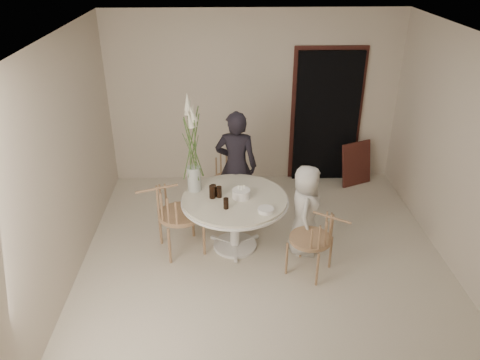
{
  "coord_description": "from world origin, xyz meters",
  "views": [
    {
      "loc": [
        -0.46,
        -4.76,
        3.58
      ],
      "look_at": [
        -0.28,
        0.3,
        0.95
      ],
      "focal_mm": 35.0,
      "sensor_mm": 36.0,
      "label": 1
    }
  ],
  "objects_px": {
    "boy": "(305,210)",
    "birthday_cake": "(241,194)",
    "chair_left": "(169,209)",
    "chair_right": "(320,235)",
    "table": "(235,206)",
    "girl": "(236,166)",
    "flower_vase": "(193,149)",
    "chair_far": "(231,171)"
  },
  "relations": [
    {
      "from": "chair_right",
      "to": "flower_vase",
      "type": "relative_size",
      "value": 0.67
    },
    {
      "from": "chair_far",
      "to": "chair_right",
      "type": "distance_m",
      "value": 1.95
    },
    {
      "from": "chair_left",
      "to": "chair_far",
      "type": "bearing_deg",
      "value": -54.64
    },
    {
      "from": "chair_right",
      "to": "flower_vase",
      "type": "height_order",
      "value": "flower_vase"
    },
    {
      "from": "table",
      "to": "girl",
      "type": "bearing_deg",
      "value": 87.09
    },
    {
      "from": "girl",
      "to": "flower_vase",
      "type": "relative_size",
      "value": 1.25
    },
    {
      "from": "girl",
      "to": "flower_vase",
      "type": "bearing_deg",
      "value": 54.71
    },
    {
      "from": "boy",
      "to": "flower_vase",
      "type": "relative_size",
      "value": 0.94
    },
    {
      "from": "chair_right",
      "to": "birthday_cake",
      "type": "distance_m",
      "value": 1.09
    },
    {
      "from": "chair_right",
      "to": "chair_left",
      "type": "distance_m",
      "value": 1.84
    },
    {
      "from": "chair_right",
      "to": "chair_left",
      "type": "xyz_separation_m",
      "value": [
        -1.77,
        0.51,
        0.07
      ]
    },
    {
      "from": "table",
      "to": "girl",
      "type": "xyz_separation_m",
      "value": [
        0.04,
        0.77,
        0.17
      ]
    },
    {
      "from": "girl",
      "to": "birthday_cake",
      "type": "xyz_separation_m",
      "value": [
        0.04,
        -0.77,
        -0.01
      ]
    },
    {
      "from": "chair_right",
      "to": "boy",
      "type": "bearing_deg",
      "value": -134.34
    },
    {
      "from": "boy",
      "to": "birthday_cake",
      "type": "distance_m",
      "value": 0.82
    },
    {
      "from": "chair_far",
      "to": "flower_vase",
      "type": "height_order",
      "value": "flower_vase"
    },
    {
      "from": "chair_left",
      "to": "flower_vase",
      "type": "height_order",
      "value": "flower_vase"
    },
    {
      "from": "girl",
      "to": "chair_left",
      "type": "bearing_deg",
      "value": 54.5
    },
    {
      "from": "girl",
      "to": "boy",
      "type": "xyz_separation_m",
      "value": [
        0.83,
        -0.88,
        -0.2
      ]
    },
    {
      "from": "boy",
      "to": "birthday_cake",
      "type": "height_order",
      "value": "boy"
    },
    {
      "from": "flower_vase",
      "to": "birthday_cake",
      "type": "bearing_deg",
      "value": -20.35
    },
    {
      "from": "flower_vase",
      "to": "table",
      "type": "bearing_deg",
      "value": -23.52
    },
    {
      "from": "table",
      "to": "chair_right",
      "type": "bearing_deg",
      "value": -31.55
    },
    {
      "from": "girl",
      "to": "flower_vase",
      "type": "height_order",
      "value": "flower_vase"
    },
    {
      "from": "girl",
      "to": "birthday_cake",
      "type": "bearing_deg",
      "value": 102.25
    },
    {
      "from": "chair_far",
      "to": "flower_vase",
      "type": "bearing_deg",
      "value": -106.14
    },
    {
      "from": "chair_right",
      "to": "birthday_cake",
      "type": "xyz_separation_m",
      "value": [
        -0.88,
        0.6,
        0.23
      ]
    },
    {
      "from": "chair_far",
      "to": "birthday_cake",
      "type": "height_order",
      "value": "birthday_cake"
    },
    {
      "from": "chair_right",
      "to": "birthday_cake",
      "type": "height_order",
      "value": "birthday_cake"
    },
    {
      "from": "chair_far",
      "to": "birthday_cake",
      "type": "bearing_deg",
      "value": -71.8
    },
    {
      "from": "table",
      "to": "birthday_cake",
      "type": "xyz_separation_m",
      "value": [
        0.08,
        0.0,
        0.17
      ]
    },
    {
      "from": "table",
      "to": "chair_left",
      "type": "relative_size",
      "value": 1.38
    },
    {
      "from": "chair_far",
      "to": "boy",
      "type": "height_order",
      "value": "boy"
    },
    {
      "from": "chair_left",
      "to": "flower_vase",
      "type": "bearing_deg",
      "value": -66.21
    },
    {
      "from": "table",
      "to": "boy",
      "type": "height_order",
      "value": "boy"
    },
    {
      "from": "girl",
      "to": "flower_vase",
      "type": "distance_m",
      "value": 0.92
    },
    {
      "from": "chair_far",
      "to": "flower_vase",
      "type": "relative_size",
      "value": 0.68
    },
    {
      "from": "boy",
      "to": "birthday_cake",
      "type": "xyz_separation_m",
      "value": [
        -0.79,
        0.11,
        0.19
      ]
    },
    {
      "from": "chair_left",
      "to": "chair_right",
      "type": "bearing_deg",
      "value": -127.29
    },
    {
      "from": "flower_vase",
      "to": "chair_left",
      "type": "bearing_deg",
      "value": -135.14
    },
    {
      "from": "chair_right",
      "to": "table",
      "type": "bearing_deg",
      "value": -87.42
    },
    {
      "from": "chair_right",
      "to": "girl",
      "type": "xyz_separation_m",
      "value": [
        -0.93,
        1.36,
        0.24
      ]
    }
  ]
}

